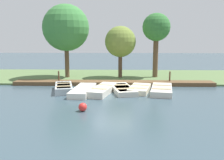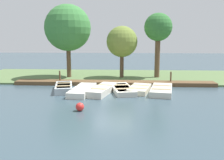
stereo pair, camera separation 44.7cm
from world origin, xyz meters
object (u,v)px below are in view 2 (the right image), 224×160
(rowboat_2, at_px, (102,90))
(mooring_post_far, at_px, (171,78))
(rowboat_1, at_px, (83,90))
(rowboat_4, at_px, (139,89))
(rowboat_0, at_px, (64,88))
(rowboat_3, at_px, (122,89))
(park_tree_far_left, at_px, (68,28))
(mooring_post_near, at_px, (60,77))
(buoy, at_px, (80,107))
(rowboat_5, at_px, (162,90))
(park_tree_left, at_px, (122,42))
(park_tree_center, at_px, (158,29))

(rowboat_2, xyz_separation_m, mooring_post_far, (-2.82, 4.63, 0.30))
(rowboat_1, bearing_deg, rowboat_4, 104.93)
(rowboat_1, bearing_deg, mooring_post_far, 121.19)
(rowboat_0, distance_m, rowboat_3, 3.73)
(park_tree_far_left, bearing_deg, rowboat_4, 48.94)
(rowboat_1, distance_m, rowboat_4, 3.56)
(rowboat_0, xyz_separation_m, park_tree_far_left, (-5.01, -0.81, 3.92))
(mooring_post_near, bearing_deg, mooring_post_far, 90.00)
(rowboat_2, distance_m, rowboat_3, 1.29)
(buoy, distance_m, park_tree_far_left, 10.47)
(rowboat_2, relative_size, rowboat_5, 1.05)
(park_tree_far_left, bearing_deg, mooring_post_far, 71.92)
(rowboat_4, bearing_deg, park_tree_left, -152.95)
(buoy, distance_m, park_tree_center, 11.41)
(rowboat_0, height_order, rowboat_4, rowboat_0)
(park_tree_left, bearing_deg, rowboat_2, -11.04)
(rowboat_1, xyz_separation_m, rowboat_4, (-0.65, 3.50, -0.02))
(rowboat_0, bearing_deg, buoy, 9.96)
(rowboat_0, distance_m, park_tree_far_left, 6.42)
(rowboat_0, distance_m, mooring_post_far, 7.55)
(park_tree_center, bearing_deg, rowboat_5, -3.59)
(park_tree_far_left, bearing_deg, buoy, 15.94)
(rowboat_1, height_order, rowboat_5, rowboat_5)
(rowboat_0, xyz_separation_m, rowboat_5, (0.21, 6.15, -0.03))
(rowboat_2, distance_m, rowboat_4, 2.36)
(mooring_post_near, height_order, park_tree_center, park_tree_center)
(rowboat_4, xyz_separation_m, rowboat_5, (0.33, 1.34, 0.02))
(park_tree_far_left, bearing_deg, rowboat_1, 20.89)
(rowboat_3, relative_size, buoy, 8.68)
(mooring_post_far, height_order, park_tree_far_left, park_tree_far_left)
(rowboat_2, height_order, mooring_post_near, mooring_post_near)
(rowboat_2, height_order, rowboat_5, rowboat_2)
(mooring_post_near, relative_size, park_tree_far_left, 0.16)
(park_tree_center, bearing_deg, mooring_post_near, -68.33)
(rowboat_3, xyz_separation_m, park_tree_left, (-5.09, -0.15, 2.86))
(rowboat_1, height_order, rowboat_2, rowboat_2)
(rowboat_1, height_order, rowboat_3, rowboat_1)
(rowboat_5, relative_size, park_tree_left, 0.77)
(rowboat_2, xyz_separation_m, park_tree_far_left, (-5.42, -3.32, 3.94))
(park_tree_far_left, relative_size, park_tree_left, 1.40)
(buoy, xyz_separation_m, park_tree_center, (-9.67, 4.65, 3.89))
(rowboat_5, xyz_separation_m, mooring_post_near, (-2.63, -7.04, 0.32))
(rowboat_4, distance_m, park_tree_far_left, 8.45)
(mooring_post_near, bearing_deg, park_tree_far_left, 178.23)
(rowboat_5, bearing_deg, rowboat_1, -75.57)
(rowboat_0, xyz_separation_m, park_tree_center, (-5.35, 6.50, 3.87))
(mooring_post_far, xyz_separation_m, park_tree_center, (-2.94, -0.64, 3.59))
(rowboat_5, distance_m, mooring_post_near, 7.53)
(rowboat_4, xyz_separation_m, mooring_post_near, (-2.30, -5.70, 0.34))
(park_tree_left, bearing_deg, rowboat_1, -22.03)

